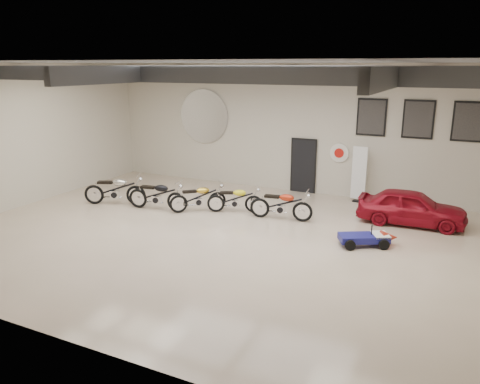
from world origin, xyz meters
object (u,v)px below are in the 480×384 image
at_px(motorcycle_gold, 198,197).
at_px(motorcycle_yellow, 235,199).
at_px(banner_stand, 359,175).
at_px(motorcycle_silver, 115,189).
at_px(vintage_car, 411,207).
at_px(go_kart, 369,235).
at_px(motorcycle_red, 281,204).
at_px(motorcycle_black, 157,194).

relative_size(motorcycle_gold, motorcycle_yellow, 1.05).
relative_size(banner_stand, motorcycle_silver, 0.91).
distance_m(motorcycle_silver, vintage_car, 10.24).
relative_size(motorcycle_yellow, vintage_car, 0.56).
relative_size(banner_stand, motorcycle_yellow, 1.08).
bearing_deg(go_kart, motorcycle_gold, 144.93).
height_order(motorcycle_gold, motorcycle_red, motorcycle_red).
height_order(banner_stand, motorcycle_silver, banner_stand).
relative_size(go_kart, vintage_car, 0.50).
bearing_deg(banner_stand, vintage_car, -32.65).
height_order(banner_stand, motorcycle_gold, banner_stand).
relative_size(motorcycle_silver, motorcycle_black, 1.04).
xyz_separation_m(banner_stand, motorcycle_black, (-6.15, -4.04, -0.45)).
height_order(motorcycle_silver, motorcycle_red, motorcycle_silver).
height_order(banner_stand, go_kart, banner_stand).
bearing_deg(banner_stand, go_kart, -65.40).
height_order(motorcycle_red, go_kart, motorcycle_red).
bearing_deg(banner_stand, motorcycle_silver, -143.52).
xyz_separation_m(motorcycle_silver, motorcycle_gold, (3.14, 0.61, -0.07)).
bearing_deg(banner_stand, motorcycle_black, -138.15).
bearing_deg(motorcycle_red, motorcycle_gold, -180.00).
xyz_separation_m(banner_stand, motorcycle_silver, (-7.89, -4.19, -0.43)).
distance_m(motorcycle_red, go_kart, 3.25).
bearing_deg(motorcycle_black, motorcycle_yellow, 10.61).
height_order(banner_stand, motorcycle_red, banner_stand).
distance_m(banner_stand, motorcycle_gold, 5.97).
distance_m(banner_stand, go_kart, 4.50).
bearing_deg(motorcycle_black, vintage_car, 6.50).
height_order(motorcycle_black, vintage_car, vintage_car).
height_order(motorcycle_silver, vintage_car, motorcycle_silver).
xyz_separation_m(motorcycle_gold, vintage_car, (6.82, 1.77, 0.06)).
bearing_deg(go_kart, motorcycle_red, 132.00).
bearing_deg(go_kart, motorcycle_black, 149.77).
distance_m(motorcycle_gold, motorcycle_red, 2.95).
bearing_deg(motorcycle_gold, vintage_car, -28.27).
bearing_deg(motorcycle_gold, motorcycle_red, -35.09).
bearing_deg(motorcycle_yellow, motorcycle_red, -25.23).
height_order(motorcycle_gold, motorcycle_yellow, motorcycle_gold).
relative_size(motorcycle_black, vintage_car, 0.64).
height_order(motorcycle_silver, motorcycle_black, motorcycle_silver).
height_order(motorcycle_silver, motorcycle_yellow, motorcycle_silver).
relative_size(banner_stand, vintage_car, 0.60).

